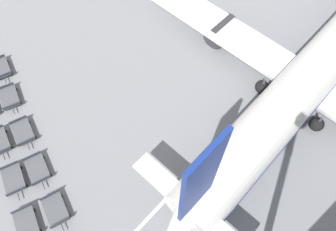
{
  "coord_description": "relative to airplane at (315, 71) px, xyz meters",
  "views": [
    {
      "loc": [
        21.75,
        -29.11,
        27.61
      ],
      "look_at": [
        11.07,
        -20.17,
        2.86
      ],
      "focal_mm": 35.0,
      "sensor_mm": 36.0,
      "label": 1
    }
  ],
  "objects": [
    {
      "name": "airplane",
      "position": [
        0.0,
        0.0,
        0.0
      ],
      "size": [
        39.34,
        42.62,
        14.25
      ],
      "color": "white",
      "rests_on": "ground_plane"
    },
    {
      "name": "baggage_dolly_row_near_col_d",
      "position": [
        -9.95,
        -26.92,
        -2.47
      ],
      "size": [
        3.45,
        2.2,
        0.92
      ],
      "color": "#515459",
      "rests_on": "ground_plane"
    },
    {
      "name": "baggage_dolly_row_near_col_e",
      "position": [
        -5.88,
        -27.84,
        -2.47
      ],
      "size": [
        3.45,
        2.19,
        0.92
      ],
      "color": "#515459",
      "rests_on": "ground_plane"
    },
    {
      "name": "baggage_dolly_row_mid_a_col_a",
      "position": [
        -21.68,
        -22.39,
        -2.47
      ],
      "size": [
        3.44,
        2.15,
        0.92
      ],
      "color": "#515459",
      "rests_on": "ground_plane"
    },
    {
      "name": "baggage_dolly_row_mid_a_col_b",
      "position": [
        -17.83,
        -23.37,
        -2.47
      ],
      "size": [
        3.45,
        2.22,
        0.92
      ],
      "color": "#515459",
      "rests_on": "ground_plane"
    },
    {
      "name": "baggage_dolly_row_mid_a_col_c",
      "position": [
        -13.54,
        -24.14,
        -2.47
      ],
      "size": [
        3.44,
        2.11,
        0.92
      ],
      "color": "#515459",
      "rests_on": "ground_plane"
    },
    {
      "name": "baggage_dolly_row_mid_a_col_d",
      "position": [
        -9.45,
        -24.9,
        -2.47
      ],
      "size": [
        3.44,
        2.12,
        0.92
      ],
      "color": "#515459",
      "rests_on": "ground_plane"
    },
    {
      "name": "baggage_dolly_row_mid_a_col_e",
      "position": [
        -5.38,
        -25.47,
        -2.47
      ],
      "size": [
        3.44,
        2.11,
        0.92
      ],
      "color": "#515459",
      "rests_on": "ground_plane"
    },
    {
      "name": "stand_guidance_stripe",
      "position": [
        -1.47,
        -8.87,
        -2.94
      ],
      "size": [
        5.17,
        38.6,
        0.01
      ],
      "color": "white",
      "rests_on": "ground_plane"
    }
  ]
}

